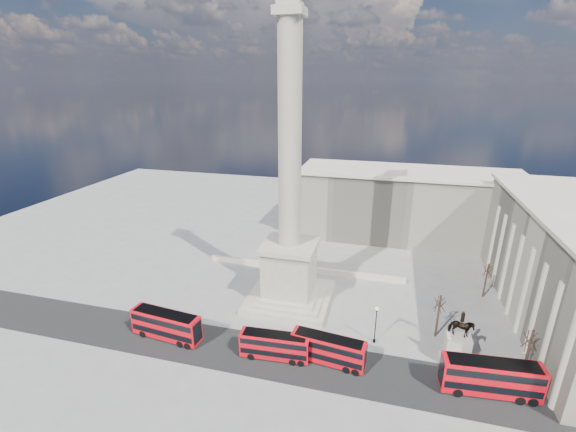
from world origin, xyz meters
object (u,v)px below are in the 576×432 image
at_px(equestrian_statue, 458,345).
at_px(pedestrian_walking, 477,362).
at_px(red_bus_d, 491,377).
at_px(red_bus_c, 329,349).
at_px(red_bus_b, 275,345).
at_px(nelsons_column, 290,232).
at_px(victorian_lamp, 376,322).
at_px(pedestrian_standing, 484,370).
at_px(pedestrian_crossing, 304,333).
at_px(red_bus_a, 167,325).

relative_size(equestrian_statue, pedestrian_walking, 4.24).
height_order(equestrian_statue, pedestrian_walking, equestrian_statue).
bearing_deg(equestrian_statue, red_bus_d, -56.24).
relative_size(red_bus_c, pedestrian_walking, 5.35).
bearing_deg(red_bus_b, nelsons_column, 93.33).
relative_size(nelsons_column, red_bus_c, 4.84).
xyz_separation_m(nelsons_column, red_bus_c, (9.14, -14.16, -10.77)).
bearing_deg(victorian_lamp, pedestrian_standing, -13.37).
bearing_deg(red_bus_c, pedestrian_crossing, 142.18).
relative_size(red_bus_b, pedestrian_crossing, 5.19).
distance_m(red_bus_a, equestrian_statue, 41.25).
height_order(red_bus_b, pedestrian_standing, red_bus_b).
relative_size(red_bus_a, red_bus_b, 1.14).
xyz_separation_m(red_bus_a, red_bus_c, (24.10, 0.86, -0.16)).
xyz_separation_m(red_bus_b, red_bus_d, (27.33, 0.51, 0.42)).
height_order(red_bus_a, pedestrian_standing, red_bus_a).
distance_m(red_bus_a, pedestrian_standing, 44.25).
bearing_deg(red_bus_c, red_bus_b, -165.83).
bearing_deg(pedestrian_crossing, red_bus_d, -114.92).
relative_size(equestrian_statue, pedestrian_standing, 4.30).
relative_size(equestrian_statue, pedestrian_crossing, 4.37).
bearing_deg(nelsons_column, pedestrian_standing, -21.54).
distance_m(red_bus_d, pedestrian_standing, 3.42).
height_order(victorian_lamp, pedestrian_crossing, victorian_lamp).
relative_size(victorian_lamp, pedestrian_standing, 3.16).
bearing_deg(red_bus_a, nelsons_column, 51.01).
height_order(nelsons_column, equestrian_statue, nelsons_column).
height_order(equestrian_statue, pedestrian_crossing, equestrian_statue).
height_order(red_bus_b, equestrian_statue, equestrian_statue).
bearing_deg(pedestrian_crossing, victorian_lamp, -94.33).
bearing_deg(pedestrian_walking, red_bus_d, -104.34).
bearing_deg(nelsons_column, equestrian_statue, -20.65).
height_order(pedestrian_standing, pedestrian_crossing, pedestrian_standing).
xyz_separation_m(red_bus_a, pedestrian_crossing, (19.79, 5.14, -1.37)).
bearing_deg(red_bus_d, red_bus_b, 176.28).
height_order(nelsons_column, pedestrian_crossing, nelsons_column).
height_order(red_bus_b, victorian_lamp, victorian_lamp).
distance_m(red_bus_a, pedestrian_walking, 43.89).
distance_m(nelsons_column, red_bus_d, 34.24).
bearing_deg(red_bus_c, pedestrian_walking, 18.82).
distance_m(red_bus_b, equestrian_statue, 24.71).
bearing_deg(pedestrian_crossing, equestrian_statue, -103.74).
height_order(red_bus_a, red_bus_d, red_bus_d).
relative_size(victorian_lamp, pedestrian_walking, 3.11).
relative_size(red_bus_d, equestrian_statue, 1.43).
bearing_deg(red_bus_c, pedestrian_standing, 14.54).
height_order(red_bus_a, red_bus_c, red_bus_a).
height_order(red_bus_b, red_bus_c, red_bus_c).
bearing_deg(pedestrian_standing, victorian_lamp, -44.83).
bearing_deg(pedestrian_crossing, red_bus_c, -148.78).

